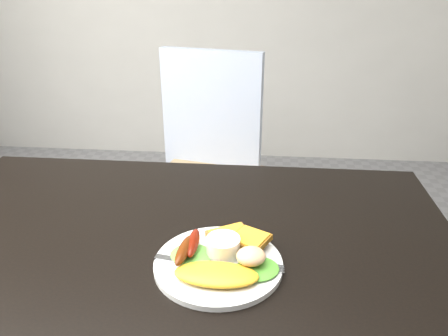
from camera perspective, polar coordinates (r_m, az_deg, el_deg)
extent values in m
cube|color=black|center=(0.93, -6.67, -10.68)|extent=(1.20, 0.80, 0.04)
cube|color=#A0845D|center=(1.79, -2.29, -2.48)|extent=(0.52, 0.52, 0.05)
imported|color=navy|center=(1.38, -7.79, -2.40)|extent=(0.54, 0.45, 1.29)
cylinder|color=white|center=(0.85, -0.75, -12.42)|extent=(0.24, 0.24, 0.01)
ellipsoid|color=#5B9936|center=(0.86, -4.29, -11.22)|extent=(0.09, 0.09, 0.01)
ellipsoid|color=#338C18|center=(0.82, 4.36, -12.98)|extent=(0.11, 0.10, 0.01)
ellipsoid|color=gold|center=(0.80, -1.02, -13.71)|extent=(0.15, 0.08, 0.02)
ellipsoid|color=#652711|center=(0.84, -5.22, -10.61)|extent=(0.03, 0.10, 0.02)
ellipsoid|color=#6C1601|center=(0.86, -4.04, -9.69)|extent=(0.02, 0.09, 0.02)
cylinder|color=white|center=(0.85, -0.10, -10.25)|extent=(0.08, 0.08, 0.04)
cube|color=#97411D|center=(0.89, 1.05, -9.29)|extent=(0.11, 0.11, 0.01)
cube|color=#895A17|center=(0.87, 3.41, -9.33)|extent=(0.09, 0.09, 0.01)
ellipsoid|color=#FADEAE|center=(0.82, 3.55, -11.43)|extent=(0.06, 0.06, 0.03)
cube|color=#ADAFB7|center=(0.84, -3.03, -12.41)|extent=(0.18, 0.04, 0.00)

